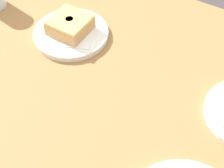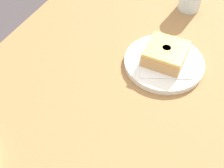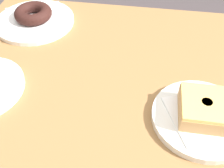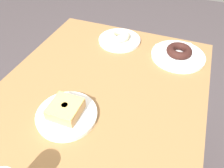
{
  "view_description": "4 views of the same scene",
  "coord_description": "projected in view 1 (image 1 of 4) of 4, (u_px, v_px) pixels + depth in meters",
  "views": [
    {
      "loc": [
        -0.37,
        0.49,
        1.35
      ],
      "look_at": [
        -0.11,
        0.05,
        0.76
      ],
      "focal_mm": 54.13,
      "sensor_mm": 36.0,
      "label": 1
    },
    {
      "loc": [
        -0.42,
        -0.15,
        1.24
      ],
      "look_at": [
        -0.06,
        0.02,
        0.77
      ],
      "focal_mm": 43.53,
      "sensor_mm": 36.0,
      "label": 2
    },
    {
      "loc": [
        -0.04,
        -0.41,
        1.19
      ],
      "look_at": [
        -0.11,
        -0.0,
        0.76
      ],
      "focal_mm": 42.86,
      "sensor_mm": 36.0,
      "label": 3
    },
    {
      "loc": [
        0.45,
        0.25,
        1.32
      ],
      "look_at": [
        -0.09,
        0.04,
        0.76
      ],
      "focal_mm": 34.7,
      "sensor_mm": 36.0,
      "label": 4
    }
  ],
  "objects": [
    {
      "name": "napkin_glazed_square",
      "position": [
        71.0,
        31.0,
        0.91
      ],
      "size": [
        0.17,
        0.17,
        0.0
      ],
      "primitive_type": "cube",
      "rotation": [
        0.0,
        0.0,
        0.41
      ],
      "color": "white",
      "rests_on": "plate_glazed_square"
    },
    {
      "name": "plate_glazed_square",
      "position": [
        71.0,
        34.0,
        0.92
      ],
      "size": [
        0.2,
        0.2,
        0.02
      ],
      "primitive_type": "cylinder",
      "color": "white",
      "rests_on": "table"
    },
    {
      "name": "donut_glazed_square",
      "position": [
        70.0,
        25.0,
        0.9
      ],
      "size": [
        0.1,
        0.1,
        0.04
      ],
      "color": "tan",
      "rests_on": "napkin_glazed_square"
    },
    {
      "name": "table",
      "position": [
        88.0,
        83.0,
        0.94
      ],
      "size": [
        1.07,
        0.77,
        0.73
      ],
      "color": "olive",
      "rests_on": "ground_plane"
    }
  ]
}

